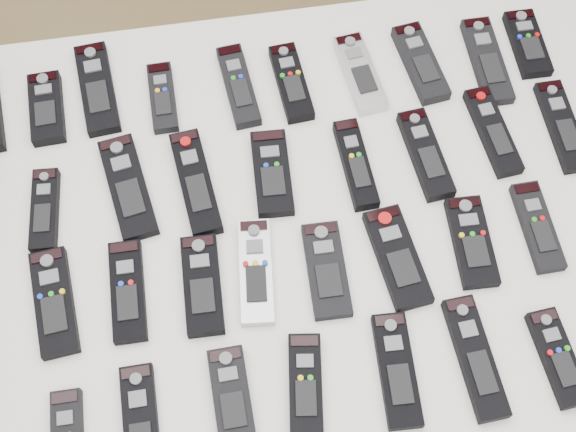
{
  "coord_description": "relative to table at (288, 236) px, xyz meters",
  "views": [
    {
      "loc": [
        -0.11,
        -0.6,
        1.97
      ],
      "look_at": [
        -0.02,
        -0.03,
        0.8
      ],
      "focal_mm": 50.0,
      "sensor_mm": 36.0,
      "label": 1
    }
  ],
  "objects": [
    {
      "name": "ground",
      "position": [
        0.02,
        0.03,
        -0.72
      ],
      "size": [
        4.0,
        4.0,
        0.0
      ],
      "primitive_type": "plane",
      "color": "olive",
      "rests_on": "ground"
    },
    {
      "name": "table",
      "position": [
        0.0,
        0.0,
        0.0
      ],
      "size": [
        1.25,
        0.88,
        0.78
      ],
      "color": "white",
      "rests_on": "ground"
    },
    {
      "name": "remote_1",
      "position": [
        -0.39,
        0.28,
        0.07
      ],
      "size": [
        0.06,
        0.14,
        0.02
      ],
      "primitive_type": "cube",
      "rotation": [
        0.0,
        0.0,
        0.04
      ],
      "color": "black",
      "rests_on": "table"
    },
    {
      "name": "remote_2",
      "position": [
        -0.3,
        0.31,
        0.07
      ],
      "size": [
        0.07,
        0.19,
        0.02
      ],
      "primitive_type": "cube",
      "rotation": [
        0.0,
        0.0,
        0.09
      ],
      "color": "black",
      "rests_on": "table"
    },
    {
      "name": "remote_3",
      "position": [
        -0.18,
        0.27,
        0.07
      ],
      "size": [
        0.04,
        0.14,
        0.02
      ],
      "primitive_type": "cube",
      "rotation": [
        0.0,
        0.0,
        0.01
      ],
      "color": "black",
      "rests_on": "table"
    },
    {
      "name": "remote_4",
      "position": [
        -0.05,
        0.27,
        0.07
      ],
      "size": [
        0.06,
        0.17,
        0.02
      ],
      "primitive_type": "cube",
      "rotation": [
        0.0,
        0.0,
        0.09
      ],
      "color": "black",
      "rests_on": "table"
    },
    {
      "name": "remote_5",
      "position": [
        0.05,
        0.27,
        0.07
      ],
      "size": [
        0.06,
        0.16,
        0.02
      ],
      "primitive_type": "cube",
      "rotation": [
        0.0,
        0.0,
        0.08
      ],
      "color": "black",
      "rests_on": "table"
    },
    {
      "name": "remote_6",
      "position": [
        0.17,
        0.27,
        0.07
      ],
      "size": [
        0.07,
        0.17,
        0.02
      ],
      "primitive_type": "cube",
      "rotation": [
        0.0,
        0.0,
        0.12
      ],
      "color": "#B7B7BC",
      "rests_on": "table"
    },
    {
      "name": "remote_7",
      "position": [
        0.29,
        0.27,
        0.07
      ],
      "size": [
        0.07,
        0.17,
        0.02
      ],
      "primitive_type": "cube",
      "rotation": [
        0.0,
        0.0,
        0.13
      ],
      "color": "black",
      "rests_on": "table"
    },
    {
      "name": "remote_8",
      "position": [
        0.41,
        0.26,
        0.07
      ],
      "size": [
        0.05,
        0.18,
        0.02
      ],
      "primitive_type": "cube",
      "rotation": [
        0.0,
        0.0,
        -0.0
      ],
      "color": "black",
      "rests_on": "table"
    },
    {
      "name": "remote_9",
      "position": [
        0.49,
        0.29,
        0.07
      ],
      "size": [
        0.06,
        0.14,
        0.02
      ],
      "primitive_type": "cube",
      "rotation": [
        0.0,
        0.0,
        -0.01
      ],
      "color": "black",
      "rests_on": "table"
    },
    {
      "name": "remote_11",
      "position": [
        -0.39,
        0.08,
        0.07
      ],
      "size": [
        0.05,
        0.15,
        0.02
      ],
      "primitive_type": "cube",
      "rotation": [
        0.0,
        0.0,
        -0.07
      ],
      "color": "black",
      "rests_on": "table"
    },
    {
      "name": "remote_12",
      "position": [
        -0.26,
        0.1,
        0.07
      ],
      "size": [
        0.09,
        0.2,
        0.02
      ],
      "primitive_type": "cube",
      "rotation": [
        0.0,
        0.0,
        0.17
      ],
      "color": "black",
      "rests_on": "table"
    },
    {
      "name": "remote_13",
      "position": [
        -0.14,
        0.09,
        0.07
      ],
      "size": [
        0.07,
        0.2,
        0.02
      ],
      "primitive_type": "cube",
      "rotation": [
        0.0,
        0.0,
        0.11
      ],
      "color": "black",
      "rests_on": "table"
    },
    {
      "name": "remote_14",
      "position": [
        -0.01,
        0.09,
        0.07
      ],
      "size": [
        0.07,
        0.16,
        0.02
      ],
      "primitive_type": "cube",
      "rotation": [
        0.0,
        0.0,
        -0.05
      ],
      "color": "black",
      "rests_on": "table"
    },
    {
      "name": "remote_15",
      "position": [
        0.13,
        0.08,
        0.07
      ],
      "size": [
        0.05,
        0.17,
        0.02
      ],
      "primitive_type": "cube",
      "rotation": [
        0.0,
        0.0,
        0.05
      ],
      "color": "black",
      "rests_on": "table"
    },
    {
      "name": "remote_16",
      "position": [
        0.25,
        0.08,
        0.07
      ],
      "size": [
        0.06,
        0.17,
        0.02
      ],
      "primitive_type": "cube",
      "rotation": [
        0.0,
        0.0,
        0.1
      ],
      "color": "black",
      "rests_on": "table"
    },
    {
      "name": "remote_17",
      "position": [
        0.38,
        0.11,
        0.07
      ],
      "size": [
        0.06,
        0.18,
        0.02
      ],
      "primitive_type": "cube",
      "rotation": [
        0.0,
        0.0,
        0.1
      ],
      "color": "black",
      "rests_on": "table"
    },
    {
      "name": "remote_18",
      "position": [
        0.5,
        0.1,
        0.07
      ],
      "size": [
        0.05,
        0.18,
        0.02
      ],
      "primitive_type": "cube",
      "rotation": [
        0.0,
        0.0,
        0.01
      ],
      "color": "black",
      "rests_on": "table"
    },
    {
      "name": "remote_20",
      "position": [
        -0.38,
        -0.09,
        0.07
      ],
      "size": [
        0.07,
        0.18,
        0.02
      ],
      "primitive_type": "cube",
      "rotation": [
        0.0,
        0.0,
        0.1
      ],
      "color": "black",
      "rests_on": "table"
    },
    {
      "name": "remote_21",
      "position": [
        -0.27,
        -0.09,
        0.07
      ],
      "size": [
        0.05,
        0.17,
        0.02
      ],
      "primitive_type": "cube",
      "rotation": [
        0.0,
        0.0,
        -0.01
      ],
      "color": "black",
      "rests_on": "table"
    },
    {
      "name": "remote_22",
      "position": [
        -0.15,
        -0.1,
        0.07
      ],
      "size": [
        0.06,
        0.17,
        0.02
      ],
      "primitive_type": "cube",
      "rotation": [
        0.0,
        0.0,
        -0.03
      ],
      "color": "black",
      "rests_on": "table"
    },
    {
      "name": "remote_23",
      "position": [
        -0.06,
        -0.08,
        0.07
      ],
      "size": [
        0.07,
        0.18,
        0.02
      ],
      "primitive_type": "cube",
      "rotation": [
        0.0,
        0.0,
        -0.1
      ],
      "color": "#B7B7BC",
      "rests_on": "table"
    },
    {
      "name": "remote_24",
      "position": [
        0.05,
        -0.1,
        0.07
      ],
      "size": [
        0.06,
        0.16,
        0.02
      ],
      "primitive_type": "cube",
      "rotation": [
        0.0,
        0.0,
        -0.03
      ],
      "color": "black",
      "rests_on": "table"
    },
    {
      "name": "remote_25",
      "position": [
        0.16,
        -0.1,
        0.07
      ],
      "size": [
        0.08,
        0.18,
        0.02
      ],
      "primitive_type": "cube",
      "rotation": [
        0.0,
        0.0,
        0.12
      ],
      "color": "black",
      "rests_on": "table"
    },
    {
      "name": "remote_26",
      "position": [
        0.29,
        -0.09,
        0.07
      ],
      "size": [
        0.06,
        0.16,
        0.02
      ],
      "primitive_type": "cube",
      "rotation": [
        0.0,
        0.0,
        -0.04
      ],
      "color": "black",
      "rests_on": "table"
    },
    {
      "name": "remote_27",
      "position": [
        0.4,
        -0.08,
        0.07
      ],
      "size": [
        0.05,
        0.16,
        0.02
      ],
      "primitive_type": "cube",
      "rotation": [
        0.0,
        0.0,
        0.02
      ],
      "color": "black",
      "rests_on": "table"
    },
    {
      "name": "remote_31",
      "position": [
        -0.26,
        -0.3,
        0.07
      ],
      "size": [
        0.05,
        0.19,
        0.02
      ],
      "primitive_type": "cube",
      "rotation": [
        0.0,
        0.0,
        0.01
      ],
      "color": "black",
      "rests_on": "table"
    },
    {
      "name": "remote_32",
      "position": [
        -0.13,
        -0.28,
        0.07
      ],
      "size": [
        0.06,
        0.15,
        0.02
      ],
      "primitive_type": "cube",
      "rotation": [
        0.0,
        0.0,
        0.02
      ],
      "color": "black",
      "rests_on": "table"
    },
    {
      "name": "remote_33",
      "position": [
        -0.02,
        -0.28,
        0.07
      ],
      "size": [
        0.07,
        0.16,
        0.02
      ],
      "primitive_type": "cube",
      "rotation": [
        0.0,
        0.0,
        -0.14
      ],
      "color": "black",
      "rests_on": "table"
    },
    {
      "name": "remote_34",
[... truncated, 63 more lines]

